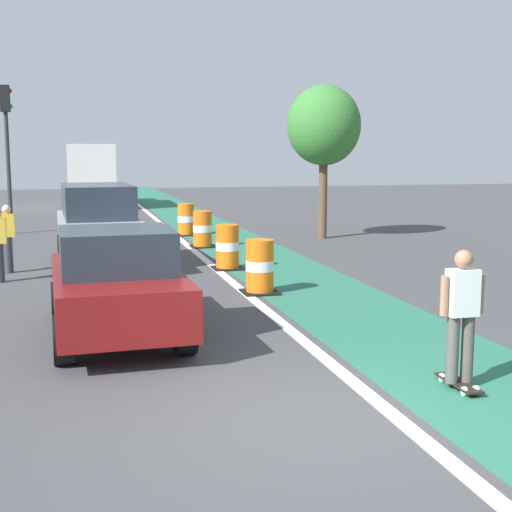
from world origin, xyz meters
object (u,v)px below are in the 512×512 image
(traffic_barrel_back, at_px, (203,230))
(delivery_truck_down_block, at_px, (91,171))
(traffic_barrel_front, at_px, (260,267))
(street_tree_sidewalk, at_px, (324,126))
(traffic_barrel_far, at_px, (186,220))
(parked_suv_second, at_px, (98,225))
(traffic_light_corner, at_px, (7,133))
(traffic_barrel_mid, at_px, (227,247))
(skateboarder_on_lane, at_px, (462,315))
(parked_sedan_nearest, at_px, (116,284))
(pedestrian_waiting, at_px, (8,237))

(traffic_barrel_back, xyz_separation_m, delivery_truck_down_block, (-2.84, 17.78, 1.31))
(traffic_barrel_front, distance_m, street_tree_sidewalk, 9.94)
(traffic_barrel_far, xyz_separation_m, delivery_truck_down_block, (-2.83, 14.63, 1.31))
(traffic_barrel_front, bearing_deg, street_tree_sidewalk, 62.62)
(parked_suv_second, relative_size, traffic_light_corner, 0.92)
(traffic_light_corner, bearing_deg, street_tree_sidewalk, -21.39)
(traffic_light_corner, bearing_deg, traffic_barrel_mid, -58.10)
(parked_suv_second, xyz_separation_m, traffic_barrel_far, (3.12, 6.06, -0.50))
(traffic_barrel_mid, xyz_separation_m, traffic_barrel_back, (0.11, 4.11, 0.00))
(traffic_barrel_mid, bearing_deg, skateboarder_on_lane, -84.62)
(skateboarder_on_lane, distance_m, traffic_barrel_back, 13.42)
(delivery_truck_down_block, distance_m, street_tree_sidewalk, 18.13)
(delivery_truck_down_block, bearing_deg, traffic_barrel_far, -79.06)
(traffic_light_corner, bearing_deg, parked_suv_second, -71.23)
(delivery_truck_down_block, xyz_separation_m, traffic_light_corner, (-3.04, -12.63, 1.65))
(parked_sedan_nearest, relative_size, traffic_barrel_mid, 3.82)
(traffic_barrel_front, relative_size, traffic_barrel_back, 1.00)
(traffic_barrel_back, height_order, delivery_truck_down_block, delivery_truck_down_block)
(street_tree_sidewalk, bearing_deg, parked_sedan_nearest, -123.34)
(parked_suv_second, xyz_separation_m, traffic_light_corner, (-2.74, 8.06, 2.47))
(skateboarder_on_lane, xyz_separation_m, pedestrian_waiting, (-6.00, 10.02, -0.05))
(parked_sedan_nearest, distance_m, traffic_light_corner, 15.60)
(traffic_barrel_mid, distance_m, traffic_barrel_back, 4.11)
(parked_sedan_nearest, relative_size, parked_suv_second, 0.89)
(traffic_barrel_mid, relative_size, delivery_truck_down_block, 0.14)
(parked_sedan_nearest, height_order, traffic_barrel_mid, parked_sedan_nearest)
(traffic_barrel_far, height_order, traffic_light_corner, traffic_light_corner)
(traffic_barrel_mid, distance_m, traffic_barrel_far, 7.27)
(traffic_barrel_mid, bearing_deg, traffic_barrel_back, 88.45)
(parked_suv_second, distance_m, traffic_barrel_far, 6.84)
(parked_suv_second, height_order, pedestrian_waiting, parked_suv_second)
(traffic_barrel_far, distance_m, traffic_light_corner, 6.87)
(skateboarder_on_lane, distance_m, traffic_barrel_far, 16.57)
(traffic_barrel_mid, relative_size, pedestrian_waiting, 0.68)
(traffic_barrel_front, xyz_separation_m, traffic_light_corner, (-5.78, 12.34, 2.97))
(traffic_barrel_back, bearing_deg, skateboarder_on_lane, -86.74)
(skateboarder_on_lane, xyz_separation_m, delivery_truck_down_block, (-3.60, 31.18, 0.94))
(skateboarder_on_lane, distance_m, street_tree_sidewalk, 15.24)
(delivery_truck_down_block, bearing_deg, traffic_barrel_mid, -82.89)
(parked_sedan_nearest, relative_size, traffic_barrel_far, 3.82)
(parked_sedan_nearest, distance_m, traffic_barrel_mid, 6.57)
(delivery_truck_down_block, bearing_deg, traffic_barrel_front, -83.73)
(traffic_barrel_back, xyz_separation_m, traffic_barrel_far, (-0.01, 3.16, 0.00))
(parked_suv_second, height_order, traffic_light_corner, traffic_light_corner)
(traffic_barrel_mid, relative_size, traffic_barrel_back, 1.00)
(skateboarder_on_lane, bearing_deg, traffic_barrel_far, 92.69)
(traffic_barrel_far, bearing_deg, traffic_barrel_mid, -90.76)
(traffic_barrel_back, distance_m, delivery_truck_down_block, 18.06)
(parked_suv_second, distance_m, traffic_light_corner, 8.86)
(parked_sedan_nearest, relative_size, traffic_barrel_front, 3.82)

